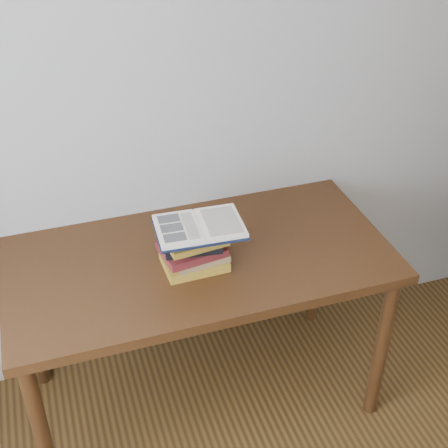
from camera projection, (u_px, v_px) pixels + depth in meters
name	position (u px, v px, depth m)	size (l,w,h in m)	color
desk	(200.00, 274.00, 2.50)	(1.51, 0.75, 0.81)	#421F10
book_stack	(194.00, 247.00, 2.34)	(0.26, 0.21, 0.18)	#B69329
open_book	(200.00, 227.00, 2.26)	(0.33, 0.24, 0.03)	black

